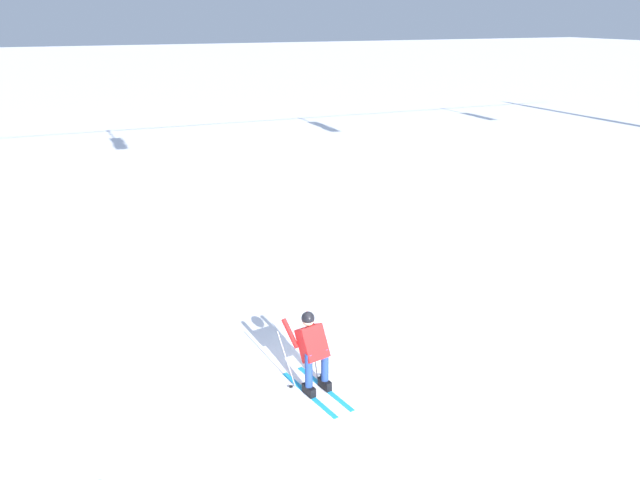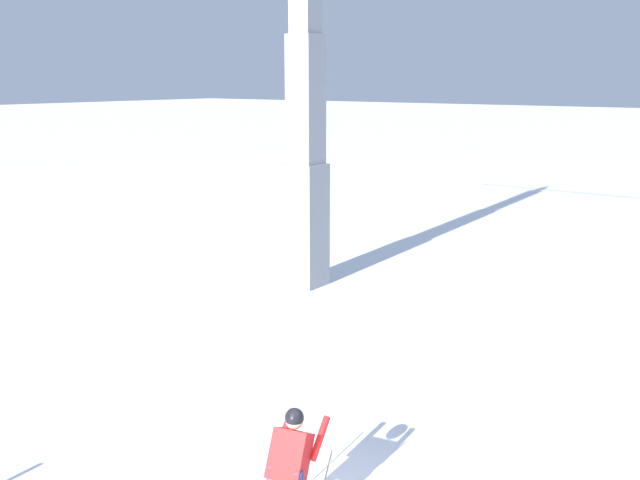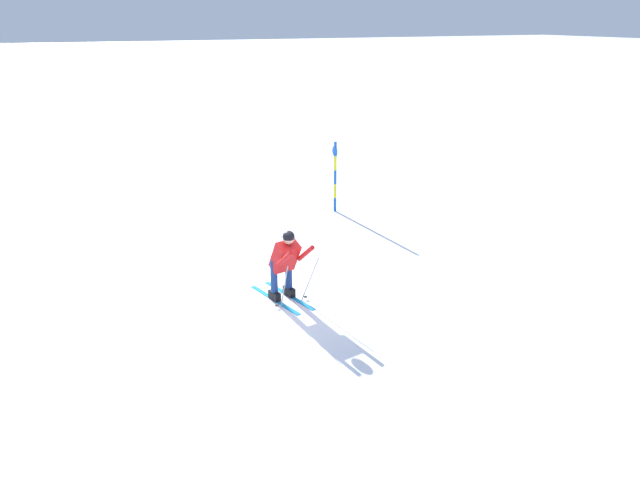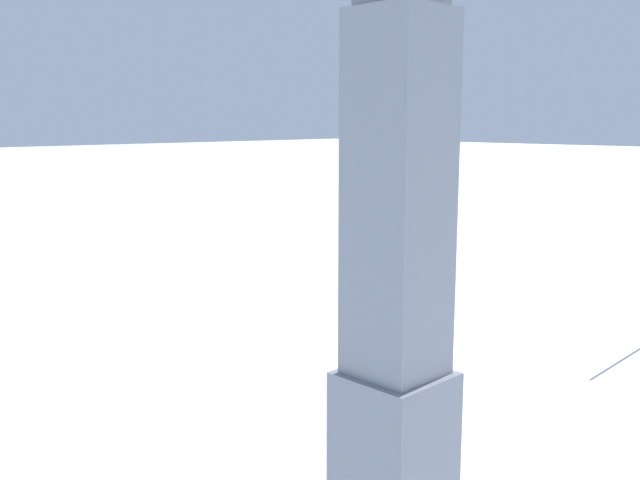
# 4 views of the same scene
# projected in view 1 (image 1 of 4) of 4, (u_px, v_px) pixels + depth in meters

# --- Properties ---
(ground_plane) EXTENTS (260.00, 260.00, 0.00)m
(ground_plane) POSITION_uv_depth(u_px,v_px,m) (333.00, 389.00, 10.58)
(ground_plane) COLOR white
(skier_carving_main) EXTENTS (0.85, 1.64, 1.52)m
(skier_carving_main) POSITION_uv_depth(u_px,v_px,m) (312.00, 347.00, 10.34)
(skier_carving_main) COLOR #198CCC
(skier_carving_main) RESTS_ON ground_plane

